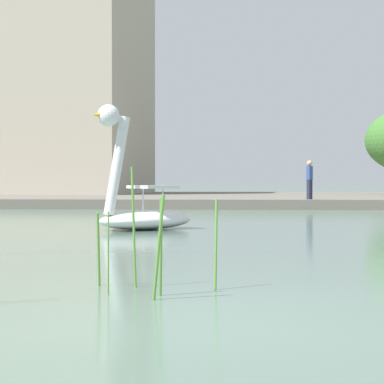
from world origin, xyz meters
name	(u,v)px	position (x,y,z in m)	size (l,w,h in m)	color
ground_plane	(197,317)	(0.00, 0.00, 0.00)	(509.83, 509.83, 0.00)	#567060
shore_bank_far	(236,199)	(0.00, 36.56, 0.21)	(145.24, 22.51, 0.43)	#6B665B
swan_boat	(140,204)	(-2.19, 12.07, 0.65)	(2.80, 2.59, 3.10)	white
person_on_path	(310,178)	(3.27, 26.23, 1.36)	(0.28, 0.29, 1.69)	#23283D
reed_clump_foreground	(88,243)	(-1.25, 1.18, 0.57)	(3.79, 1.69, 1.48)	#568E38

